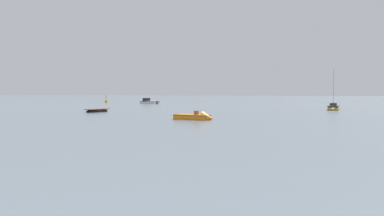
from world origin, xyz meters
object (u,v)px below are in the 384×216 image
rowboat_moored_0 (97,111)px  motorboat_moored_1 (197,118)px  motorboat_moored_0 (147,103)px  channel_buoy (106,101)px  sailboat_moored_0 (333,108)px

rowboat_moored_0 → motorboat_moored_1: 21.41m
motorboat_moored_0 → motorboat_moored_1: motorboat_moored_0 is taller
motorboat_moored_0 → channel_buoy: channel_buoy is taller
sailboat_moored_0 → motorboat_moored_0: bearing=-113.7°
rowboat_moored_0 → motorboat_moored_1: (18.67, -10.47, 0.02)m
sailboat_moored_0 → channel_buoy: sailboat_moored_0 is taller
rowboat_moored_0 → channel_buoy: channel_buoy is taller
motorboat_moored_1 → sailboat_moored_0: bearing=75.4°
motorboat_moored_0 → channel_buoy: size_ratio=2.64×
rowboat_moored_0 → motorboat_moored_0: (-12.29, 40.99, 0.16)m
motorboat_moored_0 → channel_buoy: 17.93m
rowboat_moored_0 → sailboat_moored_0: bearing=-47.8°
sailboat_moored_0 → channel_buoy: bearing=-113.0°
motorboat_moored_1 → channel_buoy: 75.42m
sailboat_moored_0 → motorboat_moored_1: (-13.07, -29.57, -0.10)m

